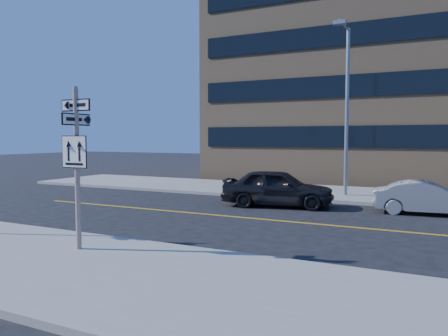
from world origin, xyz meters
The scene contains 6 objects.
ground centered at (0.00, 0.00, 0.00)m, with size 120.00×120.00×0.00m, color black.
sign_pole centered at (0.00, -2.51, 2.44)m, with size 0.92×0.92×4.06m.
parked_car_a centered at (1.89, 7.08, 0.81)m, with size 4.73×1.90×1.61m, color black.
parked_car_b centered at (7.69, 7.77, 0.64)m, with size 3.88×1.35×1.28m, color gray.
streetlight_a centered at (4.00, 10.76, 4.76)m, with size 0.55×2.25×8.00m.
building_brick centered at (2.00, 25.00, 9.00)m, with size 18.00×18.00×18.00m, color #A4835B.
Camera 1 is at (8.10, -10.58, 2.95)m, focal length 35.00 mm.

